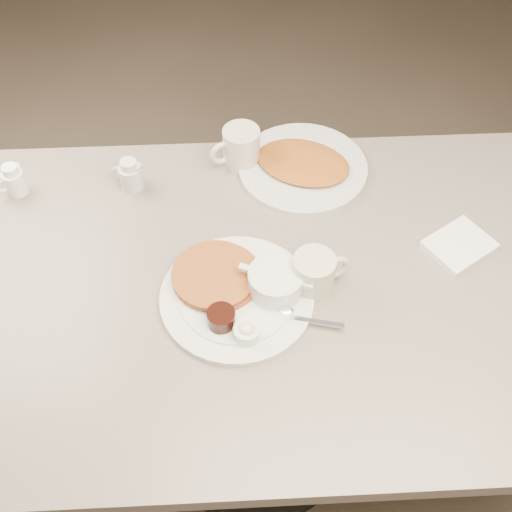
{
  "coord_description": "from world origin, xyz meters",
  "views": [
    {
      "loc": [
        -0.04,
        -0.81,
        1.86
      ],
      "look_at": [
        0.0,
        0.02,
        0.82
      ],
      "focal_mm": 45.39,
      "sensor_mm": 36.0,
      "label": 1
    }
  ],
  "objects_px": {
    "creamer_right": "(130,175)",
    "hash_plate": "(303,166)",
    "coffee_mug_near": "(315,273)",
    "main_plate": "(241,290)",
    "creamer_left": "(14,181)",
    "coffee_mug_far": "(240,147)",
    "diner_table": "(256,327)"
  },
  "relations": [
    {
      "from": "creamer_right",
      "to": "hash_plate",
      "type": "bearing_deg",
      "value": 4.85
    },
    {
      "from": "creamer_right",
      "to": "coffee_mug_near",
      "type": "bearing_deg",
      "value": -38.16
    },
    {
      "from": "main_plate",
      "to": "creamer_left",
      "type": "bearing_deg",
      "value": 147.5
    },
    {
      "from": "coffee_mug_far",
      "to": "hash_plate",
      "type": "height_order",
      "value": "coffee_mug_far"
    },
    {
      "from": "diner_table",
      "to": "creamer_right",
      "type": "bearing_deg",
      "value": 132.82
    },
    {
      "from": "coffee_mug_near",
      "to": "creamer_right",
      "type": "bearing_deg",
      "value": 141.84
    },
    {
      "from": "coffee_mug_near",
      "to": "creamer_right",
      "type": "distance_m",
      "value": 0.51
    },
    {
      "from": "coffee_mug_near",
      "to": "coffee_mug_far",
      "type": "xyz_separation_m",
      "value": [
        -0.14,
        0.38,
        0.0
      ]
    },
    {
      "from": "diner_table",
      "to": "coffee_mug_near",
      "type": "height_order",
      "value": "coffee_mug_near"
    },
    {
      "from": "hash_plate",
      "to": "coffee_mug_near",
      "type": "bearing_deg",
      "value": -91.69
    },
    {
      "from": "diner_table",
      "to": "creamer_left",
      "type": "bearing_deg",
      "value": 151.53
    },
    {
      "from": "coffee_mug_far",
      "to": "creamer_right",
      "type": "xyz_separation_m",
      "value": [
        -0.26,
        -0.07,
        -0.01
      ]
    },
    {
      "from": "coffee_mug_far",
      "to": "creamer_left",
      "type": "bearing_deg",
      "value": -172.22
    },
    {
      "from": "main_plate",
      "to": "coffee_mug_near",
      "type": "distance_m",
      "value": 0.16
    },
    {
      "from": "hash_plate",
      "to": "main_plate",
      "type": "bearing_deg",
      "value": -113.78
    },
    {
      "from": "main_plate",
      "to": "coffee_mug_far",
      "type": "bearing_deg",
      "value": 88.25
    },
    {
      "from": "creamer_left",
      "to": "creamer_right",
      "type": "xyz_separation_m",
      "value": [
        0.27,
        0.0,
        -0.0
      ]
    },
    {
      "from": "diner_table",
      "to": "coffee_mug_far",
      "type": "height_order",
      "value": "coffee_mug_far"
    },
    {
      "from": "diner_table",
      "to": "creamer_right",
      "type": "distance_m",
      "value": 0.46
    },
    {
      "from": "main_plate",
      "to": "creamer_left",
      "type": "height_order",
      "value": "creamer_left"
    },
    {
      "from": "diner_table",
      "to": "hash_plate",
      "type": "distance_m",
      "value": 0.41
    },
    {
      "from": "diner_table",
      "to": "hash_plate",
      "type": "relative_size",
      "value": 3.6
    },
    {
      "from": "coffee_mug_near",
      "to": "creamer_left",
      "type": "height_order",
      "value": "coffee_mug_near"
    },
    {
      "from": "coffee_mug_near",
      "to": "creamer_right",
      "type": "xyz_separation_m",
      "value": [
        -0.4,
        0.32,
        -0.01
      ]
    },
    {
      "from": "creamer_right",
      "to": "creamer_left",
      "type": "bearing_deg",
      "value": -178.98
    },
    {
      "from": "coffee_mug_far",
      "to": "hash_plate",
      "type": "xyz_separation_m",
      "value": [
        0.15,
        -0.03,
        -0.04
      ]
    },
    {
      "from": "diner_table",
      "to": "coffee_mug_near",
      "type": "bearing_deg",
      "value": -5.44
    },
    {
      "from": "coffee_mug_far",
      "to": "coffee_mug_near",
      "type": "bearing_deg",
      "value": -69.87
    },
    {
      "from": "diner_table",
      "to": "creamer_right",
      "type": "xyz_separation_m",
      "value": [
        -0.28,
        0.31,
        0.21
      ]
    },
    {
      "from": "creamer_left",
      "to": "hash_plate",
      "type": "bearing_deg",
      "value": 3.34
    },
    {
      "from": "main_plate",
      "to": "hash_plate",
      "type": "bearing_deg",
      "value": 66.22
    },
    {
      "from": "diner_table",
      "to": "coffee_mug_near",
      "type": "xyz_separation_m",
      "value": [
        0.12,
        -0.01,
        0.22
      ]
    }
  ]
}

